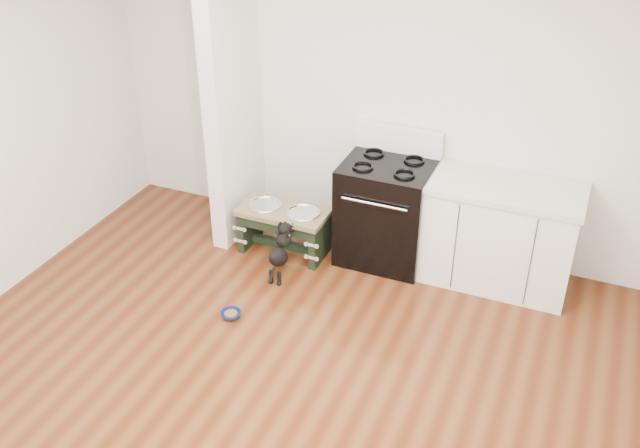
% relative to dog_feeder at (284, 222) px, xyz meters
% --- Properties ---
extents(ground, '(5.00, 5.00, 0.00)m').
position_rel_dog_feeder_xyz_m(ground, '(0.61, -1.88, -0.31)').
color(ground, '#4B1E0D').
rests_on(ground, ground).
extents(room_shell, '(5.00, 5.00, 5.00)m').
position_rel_dog_feeder_xyz_m(room_shell, '(0.61, -1.88, 1.31)').
color(room_shell, silver).
rests_on(room_shell, ground).
extents(partition_wall, '(0.15, 0.80, 2.70)m').
position_rel_dog_feeder_xyz_m(partition_wall, '(-0.57, 0.22, 1.04)').
color(partition_wall, silver).
rests_on(partition_wall, ground).
extents(oven_range, '(0.76, 0.69, 1.14)m').
position_rel_dog_feeder_xyz_m(oven_range, '(0.86, 0.28, 0.17)').
color(oven_range, black).
rests_on(oven_range, ground).
extents(cabinet_run, '(1.24, 0.64, 0.91)m').
position_rel_dog_feeder_xyz_m(cabinet_run, '(1.84, 0.30, 0.14)').
color(cabinet_run, white).
rests_on(cabinet_run, ground).
extents(dog_feeder, '(0.80, 0.43, 0.45)m').
position_rel_dog_feeder_xyz_m(dog_feeder, '(0.00, 0.00, 0.00)').
color(dog_feeder, black).
rests_on(dog_feeder, ground).
extents(puppy, '(0.14, 0.41, 0.49)m').
position_rel_dog_feeder_xyz_m(puppy, '(0.14, -0.37, -0.05)').
color(puppy, black).
rests_on(puppy, ground).
extents(floor_bowl, '(0.20, 0.20, 0.05)m').
position_rel_dog_feeder_xyz_m(floor_bowl, '(0.02, -1.03, -0.29)').
color(floor_bowl, navy).
rests_on(floor_bowl, ground).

